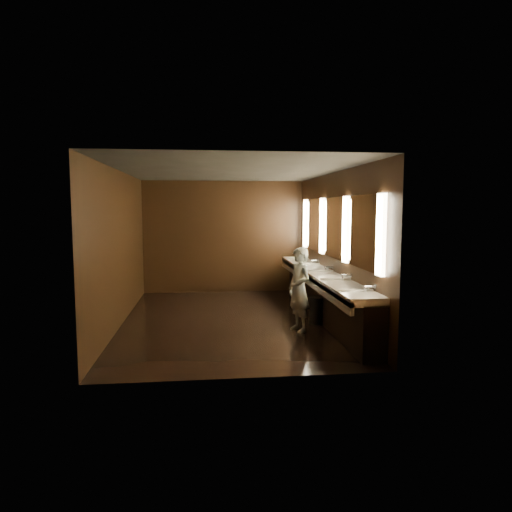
{
  "coord_description": "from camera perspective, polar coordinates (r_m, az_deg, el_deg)",
  "views": [
    {
      "loc": [
        -0.47,
        -8.5,
        2.12
      ],
      "look_at": [
        0.49,
        0.0,
        1.22
      ],
      "focal_mm": 32.0,
      "sensor_mm": 36.0,
      "label": 1
    }
  ],
  "objects": [
    {
      "name": "wall_right",
      "position": [
        8.88,
        9.74,
        1.26
      ],
      "size": [
        0.02,
        6.0,
        2.8
      ],
      "primitive_type": "cube",
      "color": "black",
      "rests_on": "floor"
    },
    {
      "name": "wall_front",
      "position": [
        5.57,
        -1.54,
        -1.44
      ],
      "size": [
        4.0,
        0.02,
        2.8
      ],
      "primitive_type": "cube",
      "color": "black",
      "rests_on": "floor"
    },
    {
      "name": "floor",
      "position": [
        8.77,
        -3.2,
        -8.0
      ],
      "size": [
        6.0,
        6.0,
        0.0
      ],
      "primitive_type": "plane",
      "color": "black",
      "rests_on": "ground"
    },
    {
      "name": "person",
      "position": [
        7.9,
        5.43,
        -4.18
      ],
      "size": [
        0.51,
        0.62,
        1.46
      ],
      "primitive_type": "imported",
      "rotation": [
        0.0,
        0.0,
        -1.22
      ],
      "color": "#97BAE1",
      "rests_on": "floor"
    },
    {
      "name": "wall_back",
      "position": [
        11.53,
        -4.08,
        2.4
      ],
      "size": [
        4.0,
        0.02,
        2.8
      ],
      "primitive_type": "cube",
      "color": "black",
      "rests_on": "floor"
    },
    {
      "name": "trash_bin",
      "position": [
        8.53,
        7.66,
        -6.72
      ],
      "size": [
        0.41,
        0.41,
        0.5
      ],
      "primitive_type": "cylinder",
      "rotation": [
        0.0,
        0.0,
        -0.33
      ],
      "color": "black",
      "rests_on": "floor"
    },
    {
      "name": "sink_counter",
      "position": [
        8.95,
        8.36,
        -4.53
      ],
      "size": [
        0.55,
        5.4,
        1.01
      ],
      "color": "black",
      "rests_on": "floor"
    },
    {
      "name": "mirror_band",
      "position": [
        8.85,
        9.66,
        3.52
      ],
      "size": [
        0.06,
        5.03,
        1.15
      ],
      "color": "#FAE4B3",
      "rests_on": "wall_right"
    },
    {
      "name": "ceiling",
      "position": [
        8.54,
        -3.31,
        10.55
      ],
      "size": [
        4.0,
        6.0,
        0.02
      ],
      "primitive_type": "cube",
      "color": "#2D2D2B",
      "rests_on": "wall_back"
    },
    {
      "name": "wall_left",
      "position": [
        8.67,
        -16.58,
        0.98
      ],
      "size": [
        0.02,
        6.0,
        2.8
      ],
      "primitive_type": "cube",
      "color": "black",
      "rests_on": "floor"
    }
  ]
}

